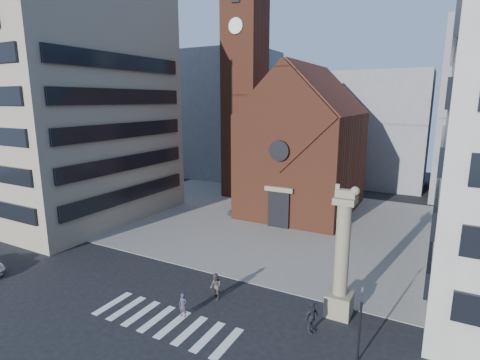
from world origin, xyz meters
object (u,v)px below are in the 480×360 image
object	(u,v)px
lion_column	(341,265)
traffic_light	(360,323)
pedestrian_0	(183,305)
scooter_0	(233,211)
pedestrian_1	(216,287)
pedestrian_2	(311,317)

from	to	relation	value
lion_column	traffic_light	distance (m)	4.62
pedestrian_0	lion_column	bearing A→B (deg)	26.74
lion_column	scooter_0	world-z (taller)	lion_column
lion_column	scooter_0	xyz separation A→B (m)	(-16.54, 15.44, -2.96)
traffic_light	pedestrian_1	size ratio (longest dim) A/B	2.30
pedestrian_0	pedestrian_2	distance (m)	8.10
traffic_light	pedestrian_1	xyz separation A→B (m)	(-10.07, 1.88, -1.35)
pedestrian_1	pedestrian_2	size ratio (longest dim) A/B	0.95
traffic_light	pedestrian_2	world-z (taller)	traffic_light
lion_column	pedestrian_1	world-z (taller)	lion_column
pedestrian_0	scooter_0	distance (m)	21.84
pedestrian_2	pedestrian_0	bearing A→B (deg)	129.62
lion_column	pedestrian_1	size ratio (longest dim) A/B	4.64
traffic_light	pedestrian_1	distance (m)	10.33
traffic_light	pedestrian_0	world-z (taller)	traffic_light
traffic_light	pedestrian_1	world-z (taller)	traffic_light
pedestrian_1	pedestrian_2	bearing A→B (deg)	32.24
pedestrian_0	pedestrian_1	distance (m)	2.94
pedestrian_0	pedestrian_1	bearing A→B (deg)	73.54
lion_column	pedestrian_0	size ratio (longest dim) A/B	5.41
traffic_light	lion_column	bearing A→B (deg)	116.46
traffic_light	pedestrian_0	size ratio (longest dim) A/B	2.68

